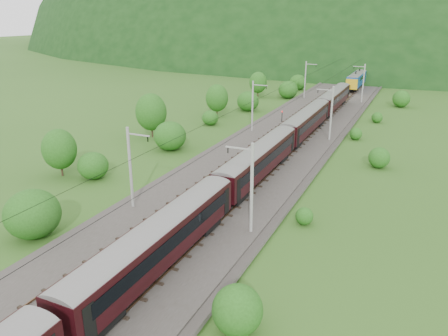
% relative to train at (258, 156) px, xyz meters
% --- Properties ---
extents(ground, '(600.00, 600.00, 0.00)m').
position_rel_train_xyz_m(ground, '(-2.40, -11.66, -3.23)').
color(ground, '#2D551A').
rests_on(ground, ground).
extents(railbed, '(14.00, 220.00, 0.30)m').
position_rel_train_xyz_m(railbed, '(-2.40, -1.66, -3.08)').
color(railbed, '#38332D').
rests_on(railbed, ground).
extents(track_left, '(2.40, 220.00, 0.27)m').
position_rel_train_xyz_m(track_left, '(-4.80, -1.66, -2.86)').
color(track_left, '#533823').
rests_on(track_left, railbed).
extents(track_right, '(2.40, 220.00, 0.27)m').
position_rel_train_xyz_m(track_right, '(0.00, -1.66, -2.86)').
color(track_right, '#533823').
rests_on(track_right, railbed).
extents(catenary_left, '(2.54, 192.28, 8.00)m').
position_rel_train_xyz_m(catenary_left, '(-8.52, 20.34, 1.27)').
color(catenary_left, gray).
rests_on(catenary_left, railbed).
extents(catenary_right, '(2.54, 192.28, 8.00)m').
position_rel_train_xyz_m(catenary_right, '(3.72, 20.34, 1.27)').
color(catenary_right, gray).
rests_on(catenary_right, railbed).
extents(overhead_wires, '(4.83, 198.00, 0.03)m').
position_rel_train_xyz_m(overhead_wires, '(-2.40, -1.66, 3.87)').
color(overhead_wires, black).
rests_on(overhead_wires, ground).
extents(mountain_main, '(504.00, 360.00, 244.00)m').
position_rel_train_xyz_m(mountain_main, '(-2.40, 248.34, -3.23)').
color(mountain_main, black).
rests_on(mountain_main, ground).
extents(mountain_ridge, '(336.00, 280.00, 132.00)m').
position_rel_train_xyz_m(mountain_ridge, '(-122.40, 288.34, -3.23)').
color(mountain_ridge, black).
rests_on(mountain_ridge, ground).
extents(train, '(2.69, 148.91, 4.65)m').
position_rel_train_xyz_m(train, '(0.00, 0.00, 0.00)').
color(train, black).
rests_on(train, ground).
extents(hazard_post_near, '(0.15, 0.15, 1.41)m').
position_rel_train_xyz_m(hazard_post_near, '(-2.77, 50.06, -2.22)').
color(hazard_post_near, red).
rests_on(hazard_post_near, railbed).
extents(hazard_post_far, '(0.18, 0.18, 1.68)m').
position_rel_train_xyz_m(hazard_post_far, '(-2.34, 30.72, -2.09)').
color(hazard_post_far, red).
rests_on(hazard_post_far, railbed).
extents(signal, '(0.21, 0.21, 1.94)m').
position_rel_train_xyz_m(signal, '(-6.13, 28.28, -1.79)').
color(signal, black).
rests_on(signal, railbed).
extents(vegetation_left, '(14.34, 141.81, 6.81)m').
position_rel_train_xyz_m(vegetation_left, '(-17.04, 8.76, -0.70)').
color(vegetation_left, '#214F15').
rests_on(vegetation_left, ground).
extents(vegetation_right, '(7.33, 107.24, 3.10)m').
position_rel_train_xyz_m(vegetation_right, '(9.78, 2.19, -1.94)').
color(vegetation_right, '#214F15').
rests_on(vegetation_right, ground).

